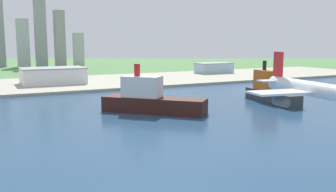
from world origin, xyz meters
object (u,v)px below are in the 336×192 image
Objects in this scene: airplane_landing at (315,90)px; warehouse_annex at (214,68)px; cargo_ship at (150,99)px; container_barge at (270,91)px; warehouse_main at (53,75)px.

airplane_landing is 0.80× the size of warehouse_annex.
warehouse_annex is at bearing 47.43° from cargo_ship.
warehouse_annex is (95.20, 210.80, 0.92)m from container_barge.
warehouse_main is (-27.35, 175.28, 2.21)m from cargo_ship.
airplane_landing reaches higher than warehouse_annex.
warehouse_annex is (210.52, 350.59, -22.73)m from airplane_landing.
warehouse_main is at bearing 98.87° from cargo_ship.
container_barge is at bearing -55.94° from warehouse_main.
container_barge is 217.12m from warehouse_main.
warehouse_main is at bearing -171.88° from warehouse_annex.
airplane_landing is 182.76m from container_barge.
warehouse_annex is at bearing 59.02° from airplane_landing.
airplane_landing reaches higher than cargo_ship.
container_barge reaches higher than warehouse_main.
cargo_ship is 177.41m from warehouse_main.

